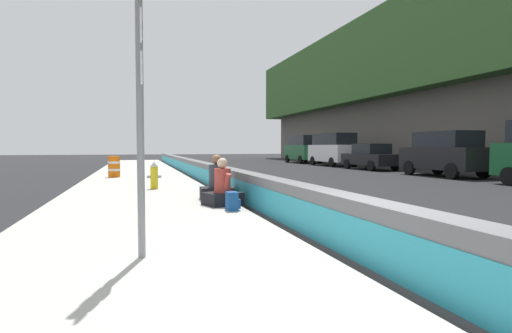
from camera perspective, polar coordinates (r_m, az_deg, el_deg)
ground_plane at (r=5.38m, az=15.86°, el=-13.61°), size 160.00×160.00×0.00m
sidewalk_strip at (r=4.59m, az=-14.56°, el=-15.58°), size 80.00×4.40×0.14m
jersey_barrier at (r=5.28m, az=15.89°, el=-9.19°), size 76.00×0.45×0.85m
route_sign_post at (r=5.26m, az=-15.79°, el=10.59°), size 0.44×0.09×3.60m
fire_hydrant at (r=13.76m, az=-13.98°, el=-1.16°), size 0.26×0.46×0.88m
seated_person_foreground at (r=9.66m, az=-4.68°, el=-3.32°), size 0.88×0.96×1.11m
seated_person_middle at (r=10.71m, az=-5.49°, el=-2.62°), size 0.77×0.89×1.17m
backpack at (r=8.86m, az=-3.30°, el=-4.86°), size 0.32×0.28×0.40m
construction_barrel at (r=19.57m, az=-19.12°, el=0.00°), size 0.54×0.54×0.95m
parked_car_third at (r=22.78m, az=24.78°, el=1.69°), size 4.80×2.07×2.28m
parked_car_fourth at (r=27.96m, az=15.62°, el=1.33°), size 4.54×2.03×1.71m
parked_car_midline at (r=32.98m, az=10.66°, el=2.44°), size 5.14×2.19×2.56m
parked_car_far at (r=38.56m, az=6.58°, el=2.50°), size 5.11×2.11×2.56m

